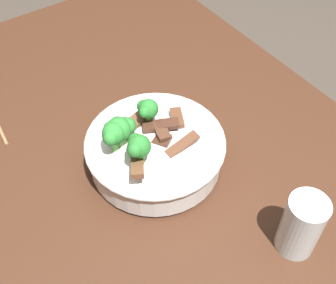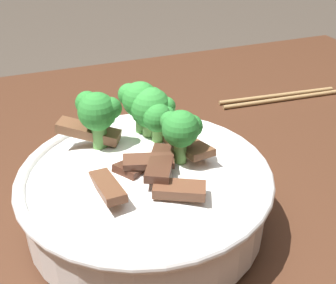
{
  "view_description": "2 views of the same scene",
  "coord_description": "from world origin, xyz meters",
  "views": [
    {
      "loc": [
        -0.38,
        0.24,
        1.41
      ],
      "look_at": [
        0.06,
        -0.07,
        0.8
      ],
      "focal_mm": 47.03,
      "sensor_mm": 36.0,
      "label": 1
    },
    {
      "loc": [
        -0.04,
        -0.37,
        1.07
      ],
      "look_at": [
        0.09,
        -0.02,
        0.84
      ],
      "focal_mm": 45.82,
      "sensor_mm": 36.0,
      "label": 2
    }
  ],
  "objects": [
    {
      "name": "chopsticks_pair",
      "position": [
        0.37,
        0.18,
        0.76
      ],
      "size": [
        0.21,
        0.04,
        0.01
      ],
      "color": "#9E7A4C",
      "rests_on": "dining_table"
    },
    {
      "name": "rice_bowl",
      "position": [
        0.06,
        -0.03,
        0.81
      ],
      "size": [
        0.25,
        0.25,
        0.14
      ],
      "color": "white",
      "rests_on": "dining_table"
    },
    {
      "name": "dining_table",
      "position": [
        0.0,
        0.0,
        0.67
      ],
      "size": [
        1.36,
        0.9,
        0.76
      ],
      "color": "#472819",
      "rests_on": "ground"
    }
  ]
}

